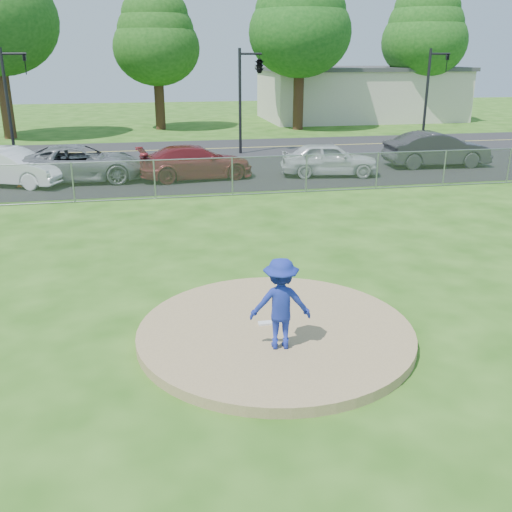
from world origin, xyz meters
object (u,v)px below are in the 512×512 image
Objects in this scene: tree_center at (156,37)px; pitcher at (281,304)px; traffic_signal_left at (11,94)px; parked_car_charcoal at (437,149)px; tree_right at (300,18)px; traffic_cone at (21,179)px; tree_far_right at (425,30)px; parked_car_white at (11,167)px; commercial_building at (359,93)px; parked_car_gray at (80,163)px; parked_car_darkred at (196,162)px; traffic_signal_center at (257,67)px; parked_car_pearl at (329,159)px; traffic_signal_right at (431,89)px.

pitcher is (0.91, -34.74, -5.42)m from tree_center.
parked_car_charcoal is (20.64, -5.76, -2.52)m from traffic_signal_left.
tree_right is 2.08× the size of traffic_signal_left.
traffic_cone is at bearing 94.79° from parked_car_charcoal.
tree_center is 1.76× the size of traffic_signal_left.
parked_car_white is (-27.90, -19.35, -6.27)m from tree_far_right.
commercial_building is 32.72m from traffic_cone.
tree_far_right is at bearing 15.26° from tree_right.
pitcher is at bearing -162.96° from parked_car_gray.
parked_car_white is (-7.82, 16.39, -0.26)m from pitcher.
traffic_signal_left is 1.18× the size of parked_car_white.
pitcher is 18.16m from parked_car_white.
parked_car_gray is 1.11× the size of parked_car_darkred.
parked_car_charcoal is (7.91, -5.76, -3.77)m from traffic_signal_center.
tree_center is at bearing 3.93° from parked_car_white.
tree_far_right is 16.16× the size of traffic_cone.
traffic_cone is (-27.49, -19.71, -6.72)m from tree_far_right.
parked_car_charcoal is (5.93, 1.17, 0.08)m from parked_car_pearl.
tree_far_right is at bearing -30.72° from parked_car_white.
traffic_signal_right is (23.00, 0.00, 0.00)m from traffic_signal_left.
tree_far_right is at bearing -111.51° from pitcher.
parked_car_darkred is at bearing -66.61° from parked_car_white.
parked_car_pearl is at bearing -74.09° from traffic_signal_center.
traffic_signal_left reaches higher than commercial_building.
commercial_building is 2.93× the size of traffic_signal_right.
tree_right is 2.08× the size of traffic_signal_right.
traffic_signal_left is at bearing 180.00° from traffic_signal_right.
tree_right reaches higher than parked_car_white.
traffic_signal_left is at bearing -155.68° from tree_far_right.
traffic_signal_left reaches higher than parked_car_gray.
parked_car_darkred reaches higher than traffic_cone.
parked_car_pearl is (14.71, -6.94, -2.60)m from traffic_signal_left.
parked_car_pearl is (-10.05, -22.94, -1.40)m from commercial_building.
pitcher is 20.77m from parked_car_charcoal.
parked_car_darkred is at bearing 95.54° from parked_car_charcoal.
traffic_signal_right is at bearing -49.46° from parked_car_white.
traffic_signal_right is 26.97m from pitcher.
tree_right is 2.30× the size of parked_car_darkred.
parked_car_charcoal is (11.99, 0.75, 0.10)m from parked_car_darkred.
tree_right is at bearing 12.33° from parked_car_charcoal.
traffic_signal_center reaches higher than parked_car_darkred.
commercial_building is at bearing 44.04° from traffic_cone.
commercial_building reaches higher than parked_car_charcoal.
parked_car_white is 7.80m from parked_car_darkred.
traffic_signal_right is at bearing -72.32° from parked_car_gray.
tree_far_right is 28.72m from parked_car_darkred.
tree_right is at bearing -11.31° from tree_center.
traffic_signal_right is 1.18× the size of parked_car_white.
traffic_signal_right is (-1.76, -16.00, 1.20)m from commercial_building.
pitcher is (-16.09, -38.74, -1.11)m from commercial_building.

